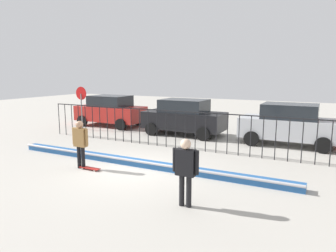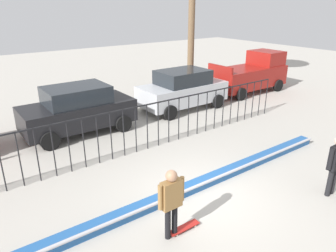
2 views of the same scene
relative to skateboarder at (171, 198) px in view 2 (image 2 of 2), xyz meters
name	(u,v)px [view 2 (image 2 of 2)]	position (x,y,z in m)	size (l,w,h in m)	color
ground_plane	(203,197)	(1.61, 0.72, -1.00)	(60.00, 60.00, 0.00)	#ADA89E
bowl_coping_ledge	(193,187)	(1.61, 1.14, -0.88)	(11.00, 0.40, 0.27)	#235699
perimeter_fence	(136,124)	(1.61, 4.18, 0.03)	(14.04, 0.04, 1.66)	black
skateboarder	(171,198)	(0.00, 0.00, 0.00)	(0.68, 0.25, 1.67)	black
skateboard	(184,228)	(0.37, -0.01, -0.94)	(0.80, 0.20, 0.07)	#A51E19
camera_operator	(336,161)	(4.49, -1.21, 0.03)	(0.69, 0.26, 1.72)	black
parked_car_black	(78,109)	(0.71, 7.08, -0.03)	(4.30, 2.12, 1.90)	black
parked_car_silver	(183,89)	(5.97, 7.07, -0.03)	(4.30, 2.12, 1.90)	#B7BABF
pickup_truck	(251,74)	(11.19, 7.28, 0.03)	(4.70, 2.12, 2.24)	maroon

